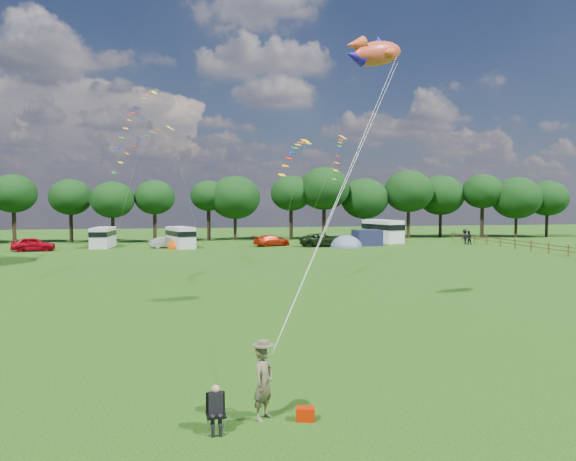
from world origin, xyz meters
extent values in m
plane|color=black|center=(0.00, 0.00, 0.00)|extent=(180.00, 180.00, 0.00)
cylinder|color=black|center=(-26.90, 55.70, 2.13)|extent=(0.49, 0.49, 4.25)
ellipsoid|color=black|center=(-26.90, 55.70, 6.45)|extent=(5.86, 5.86, 4.98)
cylinder|color=black|center=(-20.03, 56.31, 1.95)|extent=(0.47, 0.47, 3.90)
ellipsoid|color=black|center=(-20.03, 56.31, 6.00)|extent=(5.58, 5.58, 4.74)
cylinder|color=black|center=(-14.36, 53.27, 1.78)|extent=(0.44, 0.44, 3.56)
ellipsoid|color=black|center=(-14.36, 53.27, 5.64)|extent=(5.56, 5.56, 4.73)
cylinder|color=black|center=(-9.09, 54.23, 1.98)|extent=(0.47, 0.47, 3.95)
ellipsoid|color=black|center=(-9.09, 54.23, 5.95)|extent=(5.33, 5.33, 4.53)
cylinder|color=black|center=(-1.92, 56.03, 2.17)|extent=(0.50, 0.50, 4.33)
ellipsoid|color=black|center=(-1.92, 56.03, 6.19)|extent=(4.95, 4.95, 4.21)
cylinder|color=black|center=(1.70, 55.56, 1.66)|extent=(0.43, 0.43, 3.31)
ellipsoid|color=black|center=(1.70, 55.56, 5.95)|extent=(7.03, 7.03, 5.98)
cylinder|color=black|center=(9.66, 55.80, 2.18)|extent=(0.50, 0.50, 4.36)
ellipsoid|color=black|center=(9.66, 55.80, 6.56)|extent=(5.84, 5.84, 4.97)
cylinder|color=black|center=(14.25, 54.92, 2.27)|extent=(0.51, 0.51, 4.55)
ellipsoid|color=black|center=(14.25, 54.92, 7.23)|extent=(7.15, 7.15, 6.08)
cylinder|color=black|center=(20.49, 55.63, 1.61)|extent=(0.42, 0.42, 3.21)
ellipsoid|color=black|center=(20.49, 55.63, 5.80)|extent=(6.90, 6.90, 5.86)
cylinder|color=black|center=(26.98, 54.96, 2.09)|extent=(0.48, 0.48, 4.17)
ellipsoid|color=black|center=(26.98, 54.96, 6.86)|extent=(7.16, 7.16, 6.09)
cylinder|color=black|center=(32.97, 56.89, 1.83)|extent=(0.45, 0.45, 3.66)
ellipsoid|color=black|center=(32.97, 56.89, 6.31)|extent=(7.05, 7.05, 5.99)
cylinder|color=black|center=(38.41, 54.37, 2.32)|extent=(0.52, 0.52, 4.65)
ellipsoid|color=black|center=(38.41, 54.37, 6.88)|extent=(5.96, 5.96, 5.06)
cylinder|color=black|center=(43.16, 53.04, 1.59)|extent=(0.42, 0.42, 3.19)
ellipsoid|color=black|center=(43.16, 53.04, 5.89)|extent=(7.23, 7.23, 6.14)
cylinder|color=black|center=(48.55, 53.44, 1.76)|extent=(0.44, 0.44, 3.52)
ellipsoid|color=black|center=(48.55, 53.44, 5.86)|extent=(6.22, 6.22, 5.28)
cylinder|color=#472D19|center=(32.00, 27.00, 0.60)|extent=(0.12, 0.12, 1.20)
cylinder|color=#472D19|center=(32.00, 30.00, 0.60)|extent=(0.12, 0.12, 1.20)
cylinder|color=#472D19|center=(32.00, 28.50, 0.95)|extent=(0.08, 3.00, 0.08)
cylinder|color=#472D19|center=(32.00, 28.50, 0.55)|extent=(0.08, 3.00, 0.08)
cylinder|color=#472D19|center=(32.00, 33.00, 0.60)|extent=(0.12, 0.12, 1.20)
cylinder|color=#472D19|center=(32.00, 31.50, 0.95)|extent=(0.08, 3.00, 0.08)
cylinder|color=#472D19|center=(32.00, 31.50, 0.55)|extent=(0.08, 3.00, 0.08)
cylinder|color=#472D19|center=(32.00, 36.00, 0.60)|extent=(0.12, 0.12, 1.20)
cylinder|color=#472D19|center=(32.00, 34.50, 0.95)|extent=(0.08, 3.00, 0.08)
cylinder|color=#472D19|center=(32.00, 34.50, 0.55)|extent=(0.08, 3.00, 0.08)
cylinder|color=#472D19|center=(32.00, 39.00, 0.60)|extent=(0.12, 0.12, 1.20)
cylinder|color=#472D19|center=(32.00, 37.50, 0.95)|extent=(0.08, 3.00, 0.08)
cylinder|color=#472D19|center=(32.00, 37.50, 0.55)|extent=(0.08, 3.00, 0.08)
cylinder|color=#472D19|center=(32.00, 42.00, 0.60)|extent=(0.12, 0.12, 1.20)
cylinder|color=#472D19|center=(32.00, 40.50, 0.95)|extent=(0.08, 3.00, 0.08)
cylinder|color=#472D19|center=(32.00, 40.50, 0.55)|extent=(0.08, 3.00, 0.08)
cylinder|color=#472D19|center=(32.00, 45.00, 0.60)|extent=(0.12, 0.12, 1.20)
cylinder|color=#472D19|center=(32.00, 43.50, 0.95)|extent=(0.08, 3.00, 0.08)
cylinder|color=#472D19|center=(32.00, 43.50, 0.55)|extent=(0.08, 3.00, 0.08)
cylinder|color=#472D19|center=(32.00, 48.00, 0.60)|extent=(0.12, 0.12, 1.20)
cylinder|color=#472D19|center=(32.00, 46.50, 0.95)|extent=(0.08, 3.00, 0.08)
cylinder|color=#472D19|center=(32.00, 46.50, 0.55)|extent=(0.08, 3.00, 0.08)
cylinder|color=#472D19|center=(32.00, 51.00, 0.60)|extent=(0.12, 0.12, 1.20)
cylinder|color=#472D19|center=(32.00, 49.50, 0.95)|extent=(0.08, 3.00, 0.08)
cylinder|color=#472D19|center=(32.00, 49.50, 0.55)|extent=(0.08, 3.00, 0.08)
imported|color=#9C0410|center=(-21.65, 43.39, 0.77)|extent=(4.76, 2.23, 1.54)
imported|color=gray|center=(-7.43, 45.05, 0.63)|extent=(3.78, 2.12, 1.26)
imported|color=#B42108|center=(5.17, 45.20, 0.67)|extent=(4.83, 3.29, 1.34)
imported|color=black|center=(11.14, 43.46, 0.78)|extent=(5.85, 2.83, 1.57)
cube|color=#B6B7B9|center=(-14.78, 46.88, 1.19)|extent=(2.56, 4.97, 2.38)
cube|color=black|center=(-14.78, 46.88, 1.68)|extent=(2.61, 5.07, 0.57)
cylinder|color=black|center=(-14.95, 45.39, 0.34)|extent=(0.70, 0.32, 0.67)
cylinder|color=black|center=(-14.61, 48.37, 0.34)|extent=(0.70, 0.32, 0.67)
cube|color=#BDBCBE|center=(-5.77, 44.85, 1.23)|extent=(3.52, 5.32, 2.45)
cube|color=black|center=(-5.77, 44.85, 1.73)|extent=(3.59, 5.42, 0.58)
cylinder|color=black|center=(-5.29, 43.38, 0.35)|extent=(0.74, 0.46, 0.69)
cylinder|color=black|center=(-6.25, 46.31, 0.35)|extent=(0.74, 0.46, 0.69)
cube|color=silver|center=(20.51, 48.16, 1.48)|extent=(4.12, 6.40, 2.96)
cube|color=black|center=(20.51, 48.16, 2.09)|extent=(4.21, 6.53, 0.70)
cylinder|color=black|center=(21.04, 46.37, 0.42)|extent=(0.89, 0.53, 0.83)
cylinder|color=black|center=(19.97, 49.95, 0.42)|extent=(0.89, 0.53, 0.83)
ellipsoid|color=#F14A00|center=(-5.84, 44.53, 0.02)|extent=(2.80, 3.22, 2.30)
cylinder|color=#F14A00|center=(-5.84, 44.53, 0.04)|extent=(2.94, 2.94, 0.08)
ellipsoid|color=slate|center=(13.49, 41.50, 0.02)|extent=(3.66, 4.21, 2.86)
cylinder|color=slate|center=(13.49, 41.50, 0.04)|extent=(3.85, 3.85, 0.08)
cube|color=#191D39|center=(16.73, 43.48, 0.98)|extent=(3.35, 2.82, 1.96)
imported|color=brown|center=(-3.73, -7.96, 0.96)|extent=(0.81, 0.83, 1.92)
cylinder|color=#99999E|center=(-5.19, -8.75, 0.21)|extent=(0.02, 0.02, 0.42)
cylinder|color=#99999E|center=(-4.79, -8.75, 0.21)|extent=(0.02, 0.02, 0.42)
cylinder|color=#99999E|center=(-5.19, -8.35, 0.21)|extent=(0.02, 0.02, 0.42)
cylinder|color=#99999E|center=(-4.79, -8.35, 0.21)|extent=(0.02, 0.02, 0.42)
cube|color=black|center=(-4.99, -8.55, 0.42)|extent=(0.49, 0.47, 0.05)
cube|color=black|center=(-4.99, -8.33, 0.68)|extent=(0.47, 0.07, 0.50)
cube|color=black|center=(-4.99, -8.51, 0.71)|extent=(0.35, 0.23, 0.53)
sphere|color=tan|center=(-4.99, -8.53, 1.07)|extent=(0.20, 0.20, 0.20)
cube|color=#A31900|center=(-2.68, -8.26, 0.17)|extent=(0.55, 0.44, 0.34)
ellipsoid|color=#CD4027|center=(3.56, 3.89, 12.70)|extent=(3.13, 1.87, 1.70)
ellipsoid|color=#FFB101|center=(3.56, 3.89, 12.56)|extent=(1.96, 1.15, 0.93)
cone|color=#D44C22|center=(2.33, 3.53, 12.96)|extent=(1.21, 1.00, 0.89)
cone|color=#220CC9|center=(2.33, 3.53, 12.43)|extent=(1.21, 1.00, 0.89)
cone|color=#220CC9|center=(3.65, 3.91, 13.24)|extent=(0.81, 0.90, 0.76)
sphere|color=white|center=(4.45, 4.47, 12.86)|extent=(0.28, 0.28, 0.28)
sphere|color=black|center=(4.51, 4.53, 12.86)|extent=(0.14, 0.14, 0.14)
cube|color=#FCEA00|center=(-8.01, 30.55, 15.35)|extent=(0.71, 0.72, 0.34)
cube|color=red|center=(-8.28, 30.05, 15.13)|extent=(0.48, 0.51, 0.09)
cube|color=orange|center=(-8.55, 29.56, 14.86)|extent=(0.48, 0.50, 0.10)
cube|color=yellow|center=(-8.82, 29.06, 14.52)|extent=(0.48, 0.50, 0.11)
cube|color=#198C1E|center=(-9.09, 28.57, 14.09)|extent=(0.48, 0.50, 0.12)
cube|color=#0C1EB2|center=(-9.36, 28.07, 13.59)|extent=(0.47, 0.50, 0.13)
cube|color=red|center=(-9.63, 27.58, 13.00)|extent=(0.47, 0.49, 0.14)
cube|color=orange|center=(-9.90, 27.08, 12.34)|extent=(0.47, 0.49, 0.15)
cube|color=yellow|center=(-10.17, 26.59, 11.59)|extent=(0.46, 0.49, 0.15)
cube|color=#198C1E|center=(-10.44, 26.09, 10.77)|extent=(0.46, 0.48, 0.16)
cube|color=#0C1EB2|center=(-10.71, 25.60, 9.86)|extent=(0.45, 0.48, 0.17)
cube|color=#F3FF28|center=(-6.46, 20.75, 11.00)|extent=(0.63, 0.68, 0.34)
cube|color=red|center=(-6.86, 20.30, 10.89)|extent=(0.36, 0.54, 0.09)
cube|color=orange|center=(-7.27, 19.85, 10.74)|extent=(0.36, 0.54, 0.10)
cube|color=yellow|center=(-7.67, 19.40, 10.51)|extent=(0.36, 0.54, 0.11)
cube|color=#198C1E|center=(-8.08, 18.95, 10.21)|extent=(0.36, 0.54, 0.12)
cube|color=#0C1EB2|center=(-8.48, 18.50, 9.82)|extent=(0.35, 0.53, 0.13)
cube|color=red|center=(-8.89, 18.05, 9.35)|extent=(0.35, 0.53, 0.14)
cube|color=orange|center=(-9.29, 17.60, 8.80)|extent=(0.34, 0.53, 0.14)
cube|color=yellow|center=(-9.70, 17.15, 8.17)|extent=(0.34, 0.53, 0.15)
cube|color=#198C1E|center=(-10.10, 16.70, 7.47)|extent=(0.33, 0.53, 0.16)
cube|color=#FFE100|center=(2.98, 16.66, 9.75)|extent=(0.79, 0.77, 0.37)
cube|color=red|center=(2.66, 16.12, 9.68)|extent=(0.57, 0.51, 0.10)
cube|color=orange|center=(2.35, 15.58, 9.57)|extent=(0.57, 0.51, 0.11)
cube|color=yellow|center=(2.03, 15.04, 9.38)|extent=(0.57, 0.50, 0.12)
cube|color=#198C1E|center=(1.72, 14.50, 9.11)|extent=(0.56, 0.50, 0.13)
cube|color=#0C1EB2|center=(1.40, 13.96, 8.75)|extent=(0.56, 0.50, 0.14)
cube|color=red|center=(1.09, 13.42, 8.32)|extent=(0.56, 0.49, 0.15)
cube|color=orange|center=(0.77, 12.88, 7.81)|extent=(0.55, 0.49, 0.16)
cube|color=yellow|center=(0.46, 12.34, 7.22)|extent=(0.55, 0.48, 0.17)
imported|color=black|center=(29.69, 42.43, 0.88)|extent=(0.88, 0.57, 1.76)
imported|color=black|center=(29.79, 43.52, 0.95)|extent=(1.35, 1.09, 1.90)
cube|color=#FFAE30|center=(8.90, 27.61, 11.38)|extent=(0.88, 0.89, 0.42)
cube|color=red|center=(8.68, 27.12, 11.21)|extent=(0.61, 0.62, 0.12)
cube|color=orange|center=(8.45, 26.62, 11.01)|extent=(0.61, 0.61, 0.13)
cube|color=yellow|center=(8.23, 26.13, 10.73)|extent=(0.60, 0.61, 0.14)
cube|color=#198C1E|center=(8.00, 25.63, 10.37)|extent=(0.60, 0.61, 0.15)
cube|color=#0C1EB2|center=(7.78, 25.14, 9.93)|extent=(0.60, 0.61, 0.16)
cube|color=red|center=(7.55, 24.64, 9.40)|extent=(0.59, 0.60, 0.17)
cube|color=orange|center=(7.33, 24.15, 8.80)|extent=(0.59, 0.60, 0.18)
cube|color=yellow|center=(7.10, 23.65, 8.12)|extent=(0.58, 0.59, 0.19)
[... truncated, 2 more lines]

